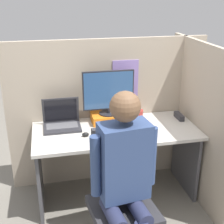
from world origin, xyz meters
name	(u,v)px	position (x,y,z in m)	size (l,w,h in m)	color
ground_plane	(124,216)	(0.00, 0.00, 0.00)	(12.00, 12.00, 0.00)	slate
cubicle_panel_back	(108,112)	(0.00, 0.70, 0.76)	(2.03, 0.05, 1.51)	tan
cubicle_panel_right	(198,122)	(0.79, 0.27, 0.76)	(0.04, 1.31, 1.51)	tan
desk	(116,146)	(0.00, 0.34, 0.55)	(1.53, 0.67, 0.73)	beige
paper_box	(109,118)	(-0.03, 0.54, 0.77)	(0.33, 0.22, 0.08)	orange
monitor	(108,92)	(-0.03, 0.54, 1.03)	(0.50, 0.19, 0.43)	#232328
laptop	(62,122)	(-0.49, 0.50, 0.78)	(0.35, 0.26, 0.27)	#2D2D33
mouse	(86,134)	(-0.30, 0.26, 0.75)	(0.06, 0.04, 0.04)	black
stapler	(179,116)	(0.68, 0.46, 0.76)	(0.05, 0.16, 0.05)	#2D2D33
carrot_toy	(149,134)	(0.26, 0.14, 0.75)	(0.04, 0.12, 0.04)	orange
office_chair	(122,193)	(-0.11, -0.33, 0.52)	(0.54, 0.57, 1.01)	#2D2D33
person	(125,173)	(-0.13, -0.48, 0.79)	(0.48, 0.44, 1.36)	#282D4C
coffee_mug	(138,114)	(0.28, 0.55, 0.77)	(0.09, 0.09, 0.09)	#A3332D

